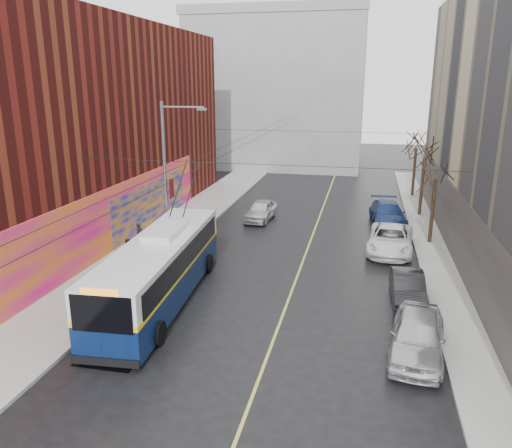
% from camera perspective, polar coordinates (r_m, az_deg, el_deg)
% --- Properties ---
extents(ground, '(140.00, 140.00, 0.00)m').
position_cam_1_polar(ground, '(19.46, -3.46, -15.07)').
color(ground, black).
rests_on(ground, ground).
extents(sidewalk_left, '(4.00, 60.00, 0.15)m').
position_cam_1_polar(sidewalk_left, '(32.31, -11.37, -2.27)').
color(sidewalk_left, gray).
rests_on(sidewalk_left, ground).
extents(sidewalk_right, '(2.00, 60.00, 0.15)m').
position_cam_1_polar(sidewalk_right, '(30.03, 19.99, -4.37)').
color(sidewalk_right, gray).
rests_on(sidewalk_right, ground).
extents(lane_line, '(0.12, 50.00, 0.01)m').
position_cam_1_polar(lane_line, '(31.79, 6.04, -2.48)').
color(lane_line, '#BFB74C').
rests_on(lane_line, ground).
extents(building_left, '(12.11, 36.00, 14.00)m').
position_cam_1_polar(building_left, '(36.56, -22.44, 10.04)').
color(building_left, '#521310').
rests_on(building_left, ground).
extents(building_far, '(20.50, 12.10, 18.00)m').
position_cam_1_polar(building_far, '(61.93, 2.57, 15.04)').
color(building_far, gray).
rests_on(building_far, ground).
extents(streetlight_pole, '(2.65, 0.60, 9.00)m').
position_cam_1_polar(streetlight_pole, '(28.64, -10.06, 5.32)').
color(streetlight_pole, slate).
rests_on(streetlight_pole, ground).
extents(catenary_wires, '(18.00, 60.00, 0.22)m').
position_cam_1_polar(catenary_wires, '(31.83, -0.80, 9.17)').
color(catenary_wires, black).
extents(tree_near, '(3.20, 3.20, 6.40)m').
position_cam_1_polar(tree_near, '(32.68, 19.97, 6.14)').
color(tree_near, black).
rests_on(tree_near, ground).
extents(tree_mid, '(3.20, 3.20, 6.68)m').
position_cam_1_polar(tree_mid, '(39.53, 18.79, 8.21)').
color(tree_mid, black).
rests_on(tree_mid, ground).
extents(tree_far, '(3.20, 3.20, 6.57)m').
position_cam_1_polar(tree_far, '(46.46, 17.92, 9.20)').
color(tree_far, black).
rests_on(tree_far, ground).
extents(puddle, '(2.32, 3.21, 0.01)m').
position_cam_1_polar(puddle, '(20.79, -15.33, -13.46)').
color(puddle, black).
rests_on(puddle, ground).
extents(pigeons_flying, '(2.46, 3.42, 1.98)m').
position_cam_1_polar(pigeons_flying, '(27.24, -2.78, 10.41)').
color(pigeons_flying, slate).
extents(trolleybus, '(3.45, 12.40, 5.81)m').
position_cam_1_polar(trolleybus, '(23.78, -10.93, -5.03)').
color(trolleybus, '#081942').
rests_on(trolleybus, ground).
extents(parked_car_a, '(2.55, 5.04, 1.65)m').
position_cam_1_polar(parked_car_a, '(20.16, 17.98, -12.04)').
color(parked_car_a, silver).
rests_on(parked_car_a, ground).
extents(parked_car_b, '(1.55, 4.18, 1.37)m').
position_cam_1_polar(parked_car_b, '(24.72, 16.96, -6.96)').
color(parked_car_b, black).
rests_on(parked_car_b, ground).
extents(parked_car_c, '(3.02, 5.81, 1.56)m').
position_cam_1_polar(parked_car_c, '(31.40, 15.10, -1.71)').
color(parked_car_c, white).
rests_on(parked_car_c, ground).
extents(parked_car_d, '(2.81, 5.78, 1.62)m').
position_cam_1_polar(parked_car_d, '(37.26, 14.83, 1.13)').
color(parked_car_d, navy).
rests_on(parked_car_d, ground).
extents(following_car, '(2.04, 4.42, 1.47)m').
position_cam_1_polar(following_car, '(37.32, 0.54, 1.57)').
color(following_car, silver).
rests_on(following_car, ground).
extents(pedestrian_a, '(0.51, 0.65, 1.56)m').
position_cam_1_polar(pedestrian_a, '(31.41, -13.15, -1.28)').
color(pedestrian_a, black).
rests_on(pedestrian_a, sidewalk_left).
extents(pedestrian_b, '(0.86, 0.95, 1.59)m').
position_cam_1_polar(pedestrian_b, '(28.38, -14.28, -3.19)').
color(pedestrian_b, black).
rests_on(pedestrian_b, sidewalk_left).
extents(pedestrian_c, '(1.43, 1.23, 1.92)m').
position_cam_1_polar(pedestrian_c, '(28.56, -12.14, -2.57)').
color(pedestrian_c, black).
rests_on(pedestrian_c, sidewalk_left).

